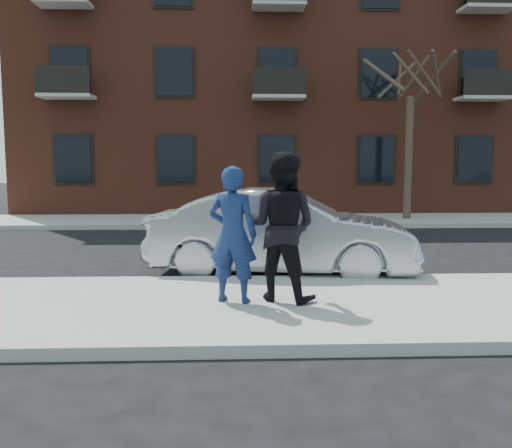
{
  "coord_description": "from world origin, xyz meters",
  "views": [
    {
      "loc": [
        -1.56,
        -7.58,
        2.08
      ],
      "look_at": [
        -1.22,
        0.4,
        1.18
      ],
      "focal_mm": 38.0,
      "sensor_mm": 36.0,
      "label": 1
    }
  ],
  "objects_px": {
    "silver_sedan": "(282,233)",
    "man_peacoat": "(282,227)",
    "street_tree": "(412,61)",
    "man_hoodie": "(233,234)"
  },
  "relations": [
    {
      "from": "silver_sedan",
      "to": "man_peacoat",
      "type": "relative_size",
      "value": 2.32
    },
    {
      "from": "silver_sedan",
      "to": "man_peacoat",
      "type": "height_order",
      "value": "man_peacoat"
    },
    {
      "from": "man_hoodie",
      "to": "street_tree",
      "type": "bearing_deg",
      "value": -101.58
    },
    {
      "from": "street_tree",
      "to": "man_hoodie",
      "type": "distance_m",
      "value": 13.44
    },
    {
      "from": "man_hoodie",
      "to": "man_peacoat",
      "type": "relative_size",
      "value": 0.91
    },
    {
      "from": "silver_sedan",
      "to": "man_hoodie",
      "type": "distance_m",
      "value": 2.62
    },
    {
      "from": "man_peacoat",
      "to": "street_tree",
      "type": "bearing_deg",
      "value": -88.33
    },
    {
      "from": "man_hoodie",
      "to": "man_peacoat",
      "type": "bearing_deg",
      "value": -155.75
    },
    {
      "from": "silver_sedan",
      "to": "man_peacoat",
      "type": "xyz_separation_m",
      "value": [
        -0.21,
        -2.36,
        0.4
      ]
    },
    {
      "from": "street_tree",
      "to": "silver_sedan",
      "type": "distance_m",
      "value": 11.17
    }
  ]
}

